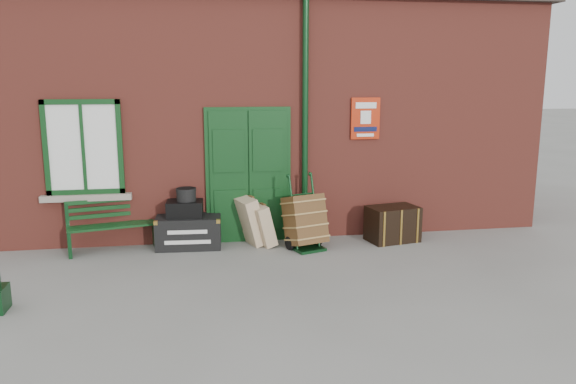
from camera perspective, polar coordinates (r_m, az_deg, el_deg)
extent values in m
plane|color=gray|center=(8.28, -0.86, -7.67)|extent=(80.00, 80.00, 0.00)
cube|color=brown|center=(11.32, -3.58, 7.81)|extent=(10.00, 4.00, 4.00)
cube|color=#38302B|center=(11.39, -3.72, 18.67)|extent=(10.30, 4.30, 0.30)
cube|color=#0E3615|center=(9.38, -4.03, 1.52)|extent=(1.42, 0.12, 2.32)
cube|color=white|center=(9.41, -20.09, 4.27)|extent=(1.20, 0.08, 1.50)
cylinder|color=black|center=(9.36, 1.76, 7.08)|extent=(0.10, 0.10, 4.00)
cube|color=#B3260C|center=(9.67, 7.87, 7.41)|extent=(0.50, 0.03, 0.70)
cube|color=#0E3615|center=(9.37, -17.39, -3.29)|extent=(1.42, 0.67, 0.04)
cube|color=#0E3615|center=(9.51, -17.61, -1.51)|extent=(1.35, 0.35, 0.37)
cube|color=black|center=(9.39, -21.34, -4.83)|extent=(0.15, 0.41, 0.41)
cube|color=black|center=(9.50, -13.35, -4.16)|extent=(0.15, 0.41, 0.41)
cube|color=black|center=(9.31, -10.05, -4.00)|extent=(1.07, 0.63, 0.52)
cube|color=black|center=(9.22, -10.44, -1.67)|extent=(0.60, 0.45, 0.26)
cylinder|color=black|center=(9.17, -10.31, -0.25)|extent=(0.33, 0.33, 0.21)
cube|color=tan|center=(9.32, -3.85, -2.92)|extent=(0.56, 0.65, 0.81)
cube|color=tan|center=(9.25, -2.67, -3.37)|extent=(0.49, 0.59, 0.70)
cube|color=black|center=(9.06, 2.18, -5.82)|extent=(0.54, 0.46, 0.05)
cylinder|color=black|center=(8.95, 0.55, -2.20)|extent=(0.14, 0.32, 1.17)
cylinder|color=black|center=(9.15, 2.79, -1.92)|extent=(0.14, 0.32, 1.17)
cylinder|color=black|center=(9.07, 0.13, -5.22)|extent=(0.11, 0.22, 0.22)
cylinder|color=black|center=(9.32, 3.04, -4.77)|extent=(0.11, 0.22, 0.22)
cube|color=brown|center=(9.06, 1.73, -2.81)|extent=(0.74, 0.77, 0.87)
cube|color=black|center=(9.69, 10.57, -3.19)|extent=(0.91, 0.69, 0.59)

